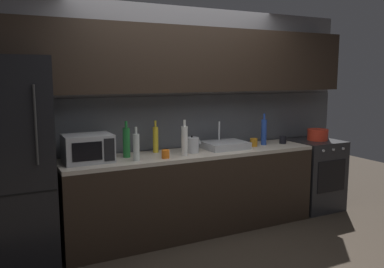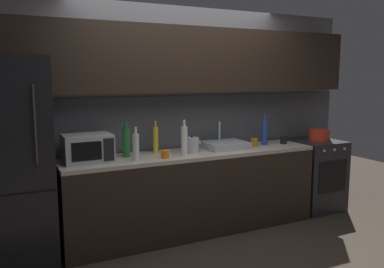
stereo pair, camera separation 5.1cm
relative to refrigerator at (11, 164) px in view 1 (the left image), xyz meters
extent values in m
plane|color=#2D261E|center=(1.81, -0.90, -0.95)|extent=(10.00, 10.00, 0.00)
cube|color=slate|center=(1.81, 0.40, 0.30)|extent=(4.61, 0.10, 2.50)
cube|color=#4C4F54|center=(1.81, 0.35, 0.25)|extent=(4.61, 0.01, 0.60)
cube|color=black|center=(1.81, 0.18, 0.95)|extent=(4.24, 0.34, 0.70)
cube|color=black|center=(1.81, 0.00, -0.52)|extent=(2.87, 0.60, 0.86)
cube|color=#B2A899|center=(1.81, 0.00, -0.07)|extent=(2.87, 0.60, 0.04)
cube|color=black|center=(0.00, 0.00, 0.00)|extent=(0.68, 0.66, 1.90)
cube|color=black|center=(0.00, -0.33, -0.19)|extent=(0.67, 0.00, 0.01)
cylinder|color=#333333|center=(0.19, -0.35, 0.38)|extent=(0.02, 0.02, 0.66)
cube|color=#232326|center=(3.59, 0.00, -0.50)|extent=(0.60, 0.60, 0.90)
cube|color=black|center=(3.59, -0.30, -0.45)|extent=(0.45, 0.01, 0.40)
cylinder|color=#B2B2B7|center=(3.42, -0.31, -0.12)|extent=(0.03, 0.02, 0.03)
cylinder|color=#B2B2B7|center=(3.59, -0.31, -0.12)|extent=(0.03, 0.02, 0.03)
cylinder|color=#B2B2B7|center=(3.75, -0.31, -0.12)|extent=(0.03, 0.02, 0.03)
cube|color=#A8AAAF|center=(0.68, 0.02, 0.09)|extent=(0.46, 0.34, 0.27)
cube|color=black|center=(0.64, -0.15, 0.09)|extent=(0.28, 0.01, 0.18)
cube|color=black|center=(0.85, -0.15, 0.09)|extent=(0.10, 0.01, 0.22)
cube|color=#ADAFB5|center=(2.24, 0.03, -0.01)|extent=(0.48, 0.38, 0.08)
cylinder|color=silver|center=(2.24, 0.16, 0.14)|extent=(0.02, 0.02, 0.22)
cylinder|color=#B7BABF|center=(1.80, 0.00, 0.03)|extent=(0.15, 0.15, 0.16)
sphere|color=black|center=(1.80, 0.00, 0.13)|extent=(0.02, 0.02, 0.02)
cone|color=#B7BABF|center=(1.89, 0.00, 0.07)|extent=(0.03, 0.03, 0.05)
cylinder|color=#1E6B2D|center=(1.08, 0.06, 0.10)|extent=(0.07, 0.07, 0.30)
cylinder|color=#1E6B2D|center=(1.08, 0.06, 0.29)|extent=(0.03, 0.03, 0.07)
cylinder|color=#234299|center=(2.79, 0.03, 0.11)|extent=(0.07, 0.07, 0.31)
cylinder|color=#234299|center=(2.79, 0.03, 0.29)|extent=(0.03, 0.03, 0.07)
cylinder|color=gold|center=(1.45, 0.18, 0.09)|extent=(0.06, 0.06, 0.28)
cylinder|color=gold|center=(1.45, 0.18, 0.27)|extent=(0.02, 0.02, 0.07)
cylinder|color=silver|center=(1.12, -0.14, 0.08)|extent=(0.06, 0.06, 0.27)
cylinder|color=silver|center=(1.12, -0.14, 0.25)|extent=(0.02, 0.02, 0.07)
cylinder|color=silver|center=(1.65, -0.13, 0.11)|extent=(0.07, 0.07, 0.31)
cylinder|color=silver|center=(1.65, -0.13, 0.29)|extent=(0.03, 0.03, 0.07)
cylinder|color=#B27019|center=(2.62, 0.00, 0.00)|extent=(0.09, 0.09, 0.10)
cylinder|color=black|center=(3.05, -0.01, 0.00)|extent=(0.08, 0.08, 0.09)
cylinder|color=orange|center=(1.42, -0.16, -0.01)|extent=(0.08, 0.08, 0.09)
cylinder|color=red|center=(3.62, 0.00, 0.01)|extent=(0.26, 0.26, 0.12)
cylinder|color=red|center=(3.62, 0.00, 0.09)|extent=(0.26, 0.26, 0.02)
camera|label=1|loc=(-0.14, -3.83, 0.78)|focal=37.50mm
camera|label=2|loc=(-0.10, -3.85, 0.78)|focal=37.50mm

